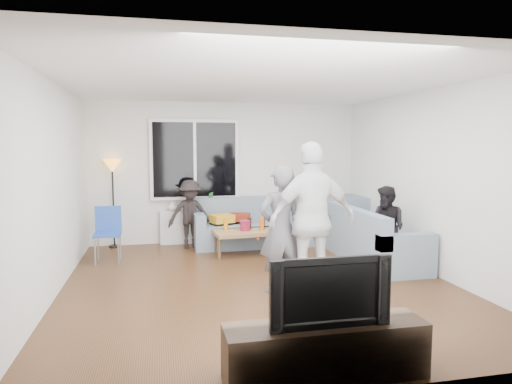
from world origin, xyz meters
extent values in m
cube|color=#56351C|center=(0.00, 0.00, -0.02)|extent=(5.00, 5.50, 0.04)
cube|color=white|center=(0.00, 0.00, 2.62)|extent=(5.00, 5.50, 0.04)
cube|color=silver|center=(0.00, 2.77, 1.30)|extent=(5.00, 0.04, 2.60)
cube|color=silver|center=(0.00, -2.77, 1.30)|extent=(5.00, 0.04, 2.60)
cube|color=silver|center=(-2.52, 0.00, 1.30)|extent=(0.04, 5.50, 2.60)
cube|color=silver|center=(2.52, 0.00, 1.30)|extent=(0.04, 5.50, 2.60)
cube|color=white|center=(-0.60, 2.69, 1.55)|extent=(1.62, 0.06, 1.47)
cube|color=black|center=(-0.60, 2.65, 1.55)|extent=(1.50, 0.02, 1.35)
cube|color=white|center=(-0.60, 2.64, 1.55)|extent=(0.05, 0.03, 1.35)
cube|color=silver|center=(-0.60, 2.65, 0.31)|extent=(1.30, 0.12, 0.62)
imported|color=#2C6F33|center=(-0.35, 2.62, 0.79)|extent=(0.22, 0.19, 0.34)
imported|color=silver|center=(-1.02, 2.62, 0.71)|extent=(0.22, 0.22, 0.18)
cube|color=slate|center=(2.11, 2.27, 0.42)|extent=(0.85, 0.85, 0.85)
cube|color=gold|center=(-0.17, 2.25, 0.51)|extent=(0.47, 0.44, 0.14)
cube|color=maroon|center=(0.17, 2.33, 0.51)|extent=(0.43, 0.39, 0.13)
cube|color=#AD8053|center=(0.17, 1.61, 0.20)|extent=(1.15, 0.70, 0.40)
cylinder|color=maroon|center=(0.13, 1.61, 0.49)|extent=(0.17, 0.17, 0.17)
imported|color=#4F4E53|center=(0.19, -0.40, 0.79)|extent=(0.62, 0.46, 1.57)
imported|color=silver|center=(0.54, -0.60, 0.93)|extent=(1.13, 0.56, 1.86)
imported|color=black|center=(2.02, 0.34, 0.61)|extent=(0.63, 0.71, 1.22)
imported|color=black|center=(-0.73, 2.30, 0.60)|extent=(0.81, 0.51, 1.20)
cube|color=#36261B|center=(-0.01, -2.50, 0.22)|extent=(1.60, 0.40, 0.44)
imported|color=black|center=(-0.01, -2.50, 0.72)|extent=(0.96, 0.13, 0.55)
cylinder|color=black|center=(0.48, 1.75, 0.49)|extent=(0.07, 0.07, 0.18)
cylinder|color=black|center=(0.24, 1.76, 0.49)|extent=(0.07, 0.07, 0.19)
cylinder|color=orange|center=(0.41, 1.55, 0.51)|extent=(0.07, 0.07, 0.23)
cylinder|color=orange|center=(-0.17, 1.74, 0.49)|extent=(0.07, 0.07, 0.19)
camera|label=1|loc=(-1.27, -5.72, 1.83)|focal=31.96mm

